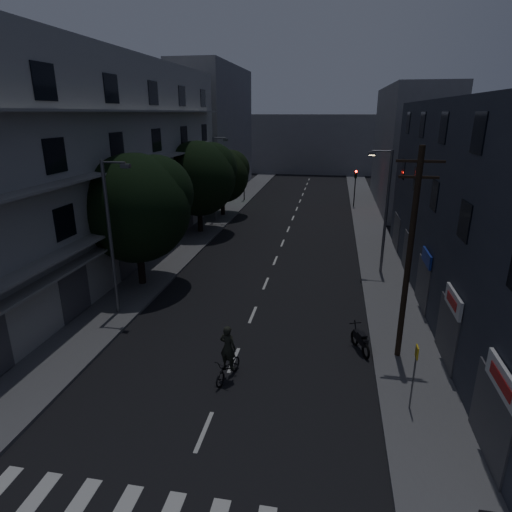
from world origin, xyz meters
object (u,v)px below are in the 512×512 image
(utility_pole, at_px, (409,253))
(bus_stop_sign, at_px, (415,366))
(motorcycle, at_px, (360,341))
(cyclist, at_px, (228,361))

(utility_pole, bearing_deg, bus_stop_sign, -90.67)
(utility_pole, xyz_separation_m, motorcycle, (-1.61, 0.33, -4.38))
(utility_pole, height_order, bus_stop_sign, utility_pole)
(utility_pole, relative_size, motorcycle, 4.92)
(bus_stop_sign, distance_m, cyclist, 7.06)
(bus_stop_sign, height_order, motorcycle, bus_stop_sign)
(motorcycle, relative_size, cyclist, 0.76)
(bus_stop_sign, bearing_deg, cyclist, 173.50)
(motorcycle, bearing_deg, utility_pole, -32.91)
(motorcycle, bearing_deg, bus_stop_sign, -89.86)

